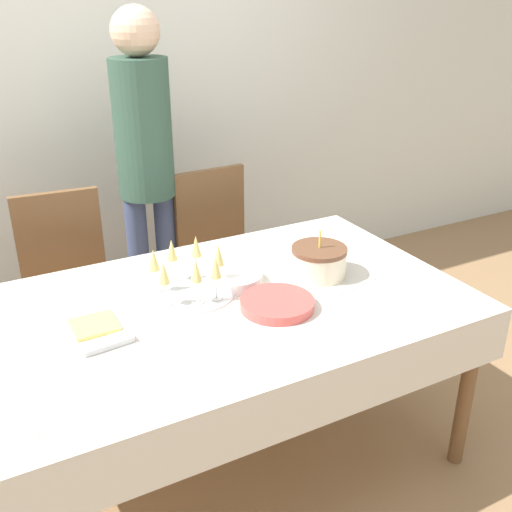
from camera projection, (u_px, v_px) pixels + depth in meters
ground_plane at (225, 455)px, 2.53m from camera, size 12.00×12.00×0.00m
wall_back at (95, 79)px, 3.23m from camera, size 8.00×0.05×2.70m
dining_table at (221, 325)px, 2.27m from camera, size 1.83×1.10×0.74m
dining_chair_far_left at (68, 285)px, 2.84m from camera, size 0.45×0.45×0.94m
dining_chair_far_right at (220, 252)px, 3.19m from camera, size 0.44×0.44×0.94m
birthday_cake at (319, 261)px, 2.41m from camera, size 0.22×0.22×0.20m
champagne_tray at (189, 273)px, 2.26m from camera, size 0.35×0.35×0.18m
plate_stack_main at (277, 304)px, 2.18m from camera, size 0.27×0.27×0.03m
plate_stack_dessert at (235, 278)px, 2.36m from camera, size 0.22×0.22×0.04m
cake_knife at (354, 288)px, 2.32m from camera, size 0.30×0.08×0.00m
fork_pile at (107, 343)px, 1.95m from camera, size 0.18×0.08×0.02m
napkin_pile at (95, 325)px, 2.06m from camera, size 0.15×0.15×0.01m
person_standing at (145, 153)px, 2.94m from camera, size 0.28×0.28×1.74m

